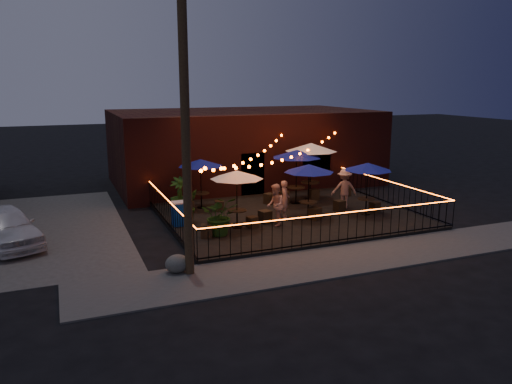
{
  "coord_description": "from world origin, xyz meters",
  "views": [
    {
      "loc": [
        -8.75,
        -16.11,
        5.53
      ],
      "look_at": [
        -1.39,
        2.15,
        1.19
      ],
      "focal_mm": 35.0,
      "sensor_mm": 36.0,
      "label": 1
    }
  ],
  "objects_px": {
    "cafe_table_5": "(311,148)",
    "cafe_table_3": "(297,155)",
    "utility_pole": "(186,139)",
    "cafe_table_2": "(309,169)",
    "boulder": "(177,264)",
    "cafe_table_1": "(200,163)",
    "cooler": "(181,213)",
    "cafe_table_0": "(237,175)",
    "cafe_table_4": "(368,167)"
  },
  "relations": [
    {
      "from": "cafe_table_5",
      "to": "cafe_table_3",
      "type": "bearing_deg",
      "value": -153.34
    },
    {
      "from": "utility_pole",
      "to": "cafe_table_5",
      "type": "relative_size",
      "value": 2.74
    },
    {
      "from": "cafe_table_3",
      "to": "cafe_table_5",
      "type": "height_order",
      "value": "cafe_table_5"
    },
    {
      "from": "cafe_table_2",
      "to": "boulder",
      "type": "height_order",
      "value": "cafe_table_2"
    },
    {
      "from": "cafe_table_2",
      "to": "boulder",
      "type": "distance_m",
      "value": 7.38
    },
    {
      "from": "cafe_table_2",
      "to": "utility_pole",
      "type": "bearing_deg",
      "value": -147.4
    },
    {
      "from": "cafe_table_3",
      "to": "cafe_table_2",
      "type": "bearing_deg",
      "value": -105.5
    },
    {
      "from": "cafe_table_5",
      "to": "cafe_table_1",
      "type": "bearing_deg",
      "value": 176.32
    },
    {
      "from": "cafe_table_3",
      "to": "cooler",
      "type": "xyz_separation_m",
      "value": [
        -5.66,
        -1.52,
        -1.76
      ]
    },
    {
      "from": "cafe_table_2",
      "to": "cafe_table_5",
      "type": "distance_m",
      "value": 3.42
    },
    {
      "from": "boulder",
      "to": "cooler",
      "type": "bearing_deg",
      "value": 74.77
    },
    {
      "from": "cafe_table_0",
      "to": "cooler",
      "type": "height_order",
      "value": "cafe_table_0"
    },
    {
      "from": "cafe_table_2",
      "to": "cafe_table_1",
      "type": "bearing_deg",
      "value": 136.88
    },
    {
      "from": "cafe_table_1",
      "to": "boulder",
      "type": "distance_m",
      "value": 7.56
    },
    {
      "from": "cafe_table_3",
      "to": "cooler",
      "type": "distance_m",
      "value": 6.12
    },
    {
      "from": "cafe_table_2",
      "to": "cafe_table_4",
      "type": "distance_m",
      "value": 2.56
    },
    {
      "from": "cafe_table_0",
      "to": "cafe_table_5",
      "type": "bearing_deg",
      "value": 33.27
    },
    {
      "from": "cafe_table_0",
      "to": "cafe_table_4",
      "type": "relative_size",
      "value": 1.18
    },
    {
      "from": "cafe_table_3",
      "to": "boulder",
      "type": "height_order",
      "value": "cafe_table_3"
    },
    {
      "from": "utility_pole",
      "to": "cafe_table_0",
      "type": "xyz_separation_m",
      "value": [
        2.77,
        3.59,
        -1.85
      ]
    },
    {
      "from": "cafe_table_1",
      "to": "cooler",
      "type": "xyz_separation_m",
      "value": [
        -1.46,
        -2.35,
        -1.49
      ]
    },
    {
      "from": "utility_pole",
      "to": "cafe_table_2",
      "type": "bearing_deg",
      "value": 32.6
    },
    {
      "from": "utility_pole",
      "to": "cafe_table_3",
      "type": "distance_m",
      "value": 9.19
    },
    {
      "from": "utility_pole",
      "to": "cafe_table_4",
      "type": "xyz_separation_m",
      "value": [
        8.41,
        3.43,
        -1.87
      ]
    },
    {
      "from": "cafe_table_1",
      "to": "cafe_table_3",
      "type": "height_order",
      "value": "cafe_table_3"
    },
    {
      "from": "cafe_table_0",
      "to": "boulder",
      "type": "xyz_separation_m",
      "value": [
        -3.09,
        -3.37,
        -1.84
      ]
    },
    {
      "from": "cafe_table_4",
      "to": "cafe_table_2",
      "type": "bearing_deg",
      "value": 172.55
    },
    {
      "from": "cafe_table_5",
      "to": "cafe_table_4",
      "type": "bearing_deg",
      "value": -75.13
    },
    {
      "from": "cafe_table_2",
      "to": "cafe_table_5",
      "type": "relative_size",
      "value": 0.86
    },
    {
      "from": "utility_pole",
      "to": "cafe_table_5",
      "type": "xyz_separation_m",
      "value": [
        7.54,
        6.72,
        -1.43
      ]
    },
    {
      "from": "cafe_table_0",
      "to": "cafe_table_2",
      "type": "xyz_separation_m",
      "value": [
        3.11,
        0.17,
        0.02
      ]
    },
    {
      "from": "cafe_table_0",
      "to": "cafe_table_1",
      "type": "height_order",
      "value": "cafe_table_0"
    },
    {
      "from": "cafe_table_2",
      "to": "cafe_table_3",
      "type": "distance_m",
      "value": 2.57
    },
    {
      "from": "cafe_table_0",
      "to": "cafe_table_2",
      "type": "distance_m",
      "value": 3.11
    },
    {
      "from": "cafe_table_5",
      "to": "cafe_table_0",
      "type": "bearing_deg",
      "value": -146.73
    },
    {
      "from": "boulder",
      "to": "cafe_table_3",
      "type": "bearing_deg",
      "value": 41.12
    },
    {
      "from": "cafe_table_2",
      "to": "boulder",
      "type": "bearing_deg",
      "value": -150.26
    },
    {
      "from": "cafe_table_4",
      "to": "cooler",
      "type": "relative_size",
      "value": 2.4
    },
    {
      "from": "utility_pole",
      "to": "cafe_table_2",
      "type": "height_order",
      "value": "utility_pole"
    },
    {
      "from": "utility_pole",
      "to": "cafe_table_2",
      "type": "relative_size",
      "value": 3.18
    },
    {
      "from": "cafe_table_1",
      "to": "cafe_table_3",
      "type": "bearing_deg",
      "value": -11.1
    },
    {
      "from": "utility_pole",
      "to": "cooler",
      "type": "distance_m",
      "value": 5.86
    },
    {
      "from": "boulder",
      "to": "utility_pole",
      "type": "bearing_deg",
      "value": -34.16
    },
    {
      "from": "cafe_table_0",
      "to": "cafe_table_3",
      "type": "relative_size",
      "value": 1.08
    },
    {
      "from": "cafe_table_2",
      "to": "cafe_table_4",
      "type": "xyz_separation_m",
      "value": [
        2.54,
        -0.33,
        -0.04
      ]
    },
    {
      "from": "cafe_table_0",
      "to": "cooler",
      "type": "bearing_deg",
      "value": 149.22
    },
    {
      "from": "cafe_table_3",
      "to": "boulder",
      "type": "distance_m",
      "value": 9.37
    },
    {
      "from": "cafe_table_2",
      "to": "cooler",
      "type": "bearing_deg",
      "value": 169.23
    },
    {
      "from": "cafe_table_1",
      "to": "cafe_table_3",
      "type": "distance_m",
      "value": 4.29
    },
    {
      "from": "cafe_table_3",
      "to": "cafe_table_4",
      "type": "xyz_separation_m",
      "value": [
        1.85,
        -2.8,
        -0.26
      ]
    }
  ]
}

